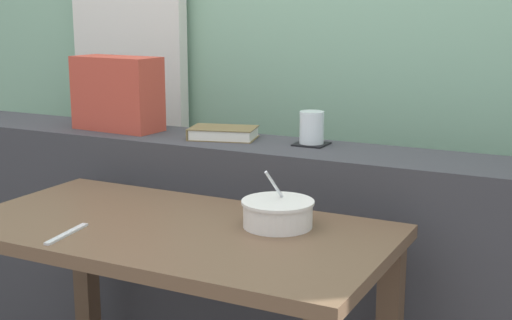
{
  "coord_description": "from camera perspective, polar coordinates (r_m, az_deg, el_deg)",
  "views": [
    {
      "loc": [
        1.07,
        -1.47,
        1.26
      ],
      "look_at": [
        0.09,
        0.47,
        0.79
      ],
      "focal_mm": 49.96,
      "sensor_mm": 36.0,
      "label": 1
    }
  ],
  "objects": [
    {
      "name": "curtain_left_panel",
      "position": [
        3.18,
        -10.23,
        11.8
      ],
      "size": [
        0.56,
        0.06,
        2.5
      ],
      "primitive_type": "cube",
      "color": "silver",
      "rests_on": "ground"
    },
    {
      "name": "throw_pillow",
      "position": [
        2.58,
        -11.04,
        5.25
      ],
      "size": [
        0.33,
        0.16,
        0.26
      ],
      "primitive_type": "cube",
      "rotation": [
        0.0,
        0.0,
        -0.07
      ],
      "color": "#B74233",
      "rests_on": "dark_console_ledge"
    },
    {
      "name": "coaster_square",
      "position": [
        2.28,
        4.46,
        1.28
      ],
      "size": [
        0.1,
        0.1,
        0.0
      ],
      "primitive_type": "cube",
      "color": "black",
      "rests_on": "dark_console_ledge"
    },
    {
      "name": "soup_bowl",
      "position": [
        1.85,
        1.76,
        -4.3
      ],
      "size": [
        0.19,
        0.19,
        0.15
      ],
      "color": "silver",
      "rests_on": "breakfast_table"
    },
    {
      "name": "juice_glass",
      "position": [
        2.27,
        4.48,
        2.51
      ],
      "size": [
        0.08,
        0.08,
        0.1
      ],
      "color": "white",
      "rests_on": "coaster_square"
    },
    {
      "name": "fork_utensil",
      "position": [
        1.85,
        -14.91,
        -5.73
      ],
      "size": [
        0.04,
        0.17,
        0.01
      ],
      "primitive_type": "cube",
      "rotation": [
        0.0,
        0.0,
        0.13
      ],
      "color": "silver",
      "rests_on": "breakfast_table"
    },
    {
      "name": "breakfast_table",
      "position": [
        1.91,
        -6.56,
        -8.66
      ],
      "size": [
        1.13,
        0.59,
        0.7
      ],
      "color": "brown",
      "rests_on": "ground"
    },
    {
      "name": "dark_console_ledge",
      "position": [
        2.44,
        -1.01,
        -8.13
      ],
      "size": [
        2.8,
        0.31,
        0.83
      ],
      "primitive_type": "cube",
      "color": "#38383D",
      "rests_on": "ground"
    },
    {
      "name": "closed_book",
      "position": [
        2.38,
        -2.67,
        2.18
      ],
      "size": [
        0.25,
        0.19,
        0.04
      ],
      "color": "brown",
      "rests_on": "dark_console_ledge"
    }
  ]
}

